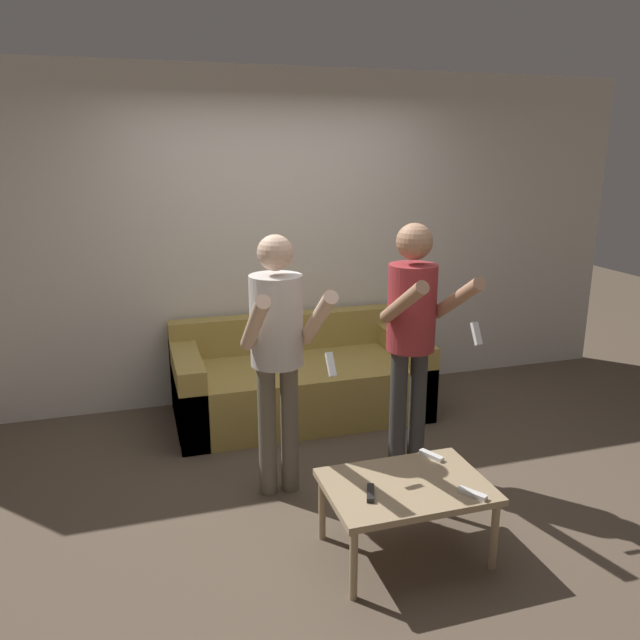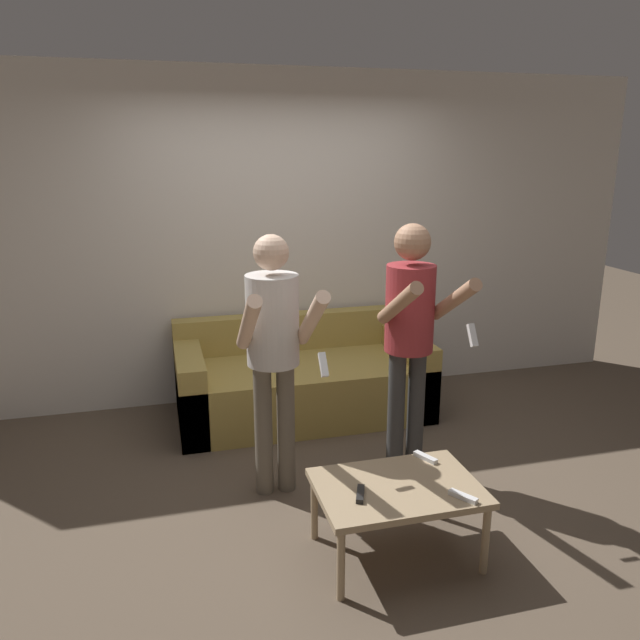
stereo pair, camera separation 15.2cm
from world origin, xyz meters
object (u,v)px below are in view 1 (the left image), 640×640
Objects in this scene: couch at (299,382)px; coffee_table at (406,491)px; person_standing_right at (413,324)px; remote_near at (472,494)px; remote_mid at (370,493)px; person_standing_left at (278,340)px; remote_far at (431,455)px.

coffee_table is at bearing -88.39° from couch.
remote_near is at bearing -96.62° from person_standing_right.
remote_mid is (-0.22, -0.05, 0.05)m from coffee_table.
couch is 2.35× the size of coffee_table.
couch is at bearing 85.22° from remote_mid.
person_standing_right is 1.19m from remote_mid.
couch is at bearing 98.49° from remote_near.
person_standing_left is 10.67× the size of remote_far.
remote_far is at bearing -102.56° from person_standing_right.
person_standing_right reaches higher than coffee_table.
person_standing_left is at bearing -179.87° from person_standing_right.
remote_near is at bearing -17.56° from remote_mid.
person_standing_right is (0.86, 0.00, 0.03)m from person_standing_left.
remote_far is at bearing -37.59° from person_standing_left.
person_standing_left reaches higher than remote_mid.
coffee_table is 5.47× the size of remote_mid.
person_standing_left is at bearing 121.77° from coffee_table.
person_standing_left reaches higher than remote_far.
couch is 1.22× the size of person_standing_left.
coffee_table is 5.73× the size of remote_near.
person_standing_right is 10.91× the size of remote_far.
remote_mid reaches higher than coffee_table.
remote_mid is (-0.48, 0.15, 0.00)m from remote_near.
couch is at bearing 69.21° from person_standing_left.
person_standing_left is 10.55× the size of remote_mid.
remote_near is 0.96× the size of remote_far.
coffee_table is (0.05, -1.92, 0.10)m from couch.
remote_mid and remote_far have the same top height.
person_standing_left is at bearing 127.15° from remote_near.
remote_far reaches higher than coffee_table.
coffee_table is (0.49, -0.78, -0.63)m from person_standing_left.
person_standing_right is 11.31× the size of remote_near.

